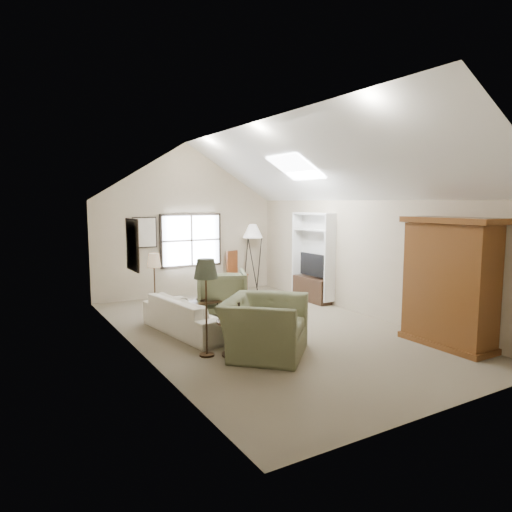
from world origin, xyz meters
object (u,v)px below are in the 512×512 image
sofa (191,315)px  side_table (235,338)px  armchair_near (264,327)px  side_chair (238,271)px  coffee_table (201,310)px  armchair_far (221,292)px  armoire (450,283)px

sofa → side_table: sofa is taller
armchair_near → side_chair: 5.34m
sofa → coffee_table: size_ratio=2.94×
armchair_near → side_table: (-0.44, 0.20, -0.17)m
side_table → armchair_far: bearing=68.3°
armchair_near → armchair_far: armchair_far is taller
sofa → side_table: (0.10, -1.60, -0.05)m
armoire → armchair_near: armoire is taller
armchair_far → sofa: bearing=63.8°
armchair_near → side_table: bearing=109.9°
sofa → armchair_far: 1.49m
armchair_near → side_chair: side_chair is taller
sofa → armchair_near: (0.54, -1.80, 0.12)m
coffee_table → side_table: bearing=-100.4°
side_chair → side_table: bearing=-140.5°
armchair_far → side_chair: side_chair is taller
side_table → side_chair: 5.36m
armchair_far → coffee_table: bearing=44.4°
coffee_table → side_table: 2.37m
coffee_table → side_chair: 3.21m
armoire → coffee_table: (-2.97, 3.74, -0.90)m
side_chair → sofa: bearing=-152.6°
armchair_near → coffee_table: armchair_near is taller
armoire → side_chair: armoire is taller
armoire → armchair_far: (-2.38, 3.97, -0.61)m
armchair_far → side_chair: (1.55, 2.13, 0.07)m
sofa → armchair_far: (1.12, 0.97, 0.15)m
armoire → sofa: bearing=139.4°
armoire → sofa: armoire is taller
armchair_near → coffee_table: size_ratio=1.81×
armchair_near → armchair_far: 2.83m
armoire → armchair_near: bearing=157.9°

